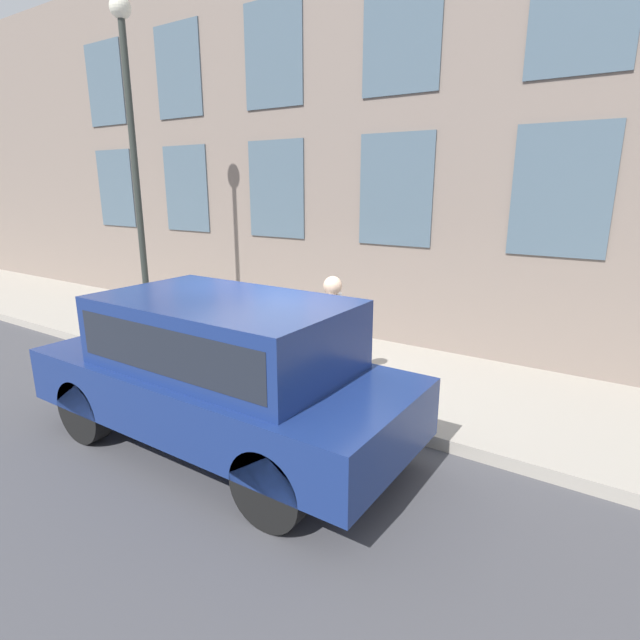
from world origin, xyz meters
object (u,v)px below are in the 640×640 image
at_px(person, 332,322).
at_px(street_lamp, 133,141).
at_px(fire_hydrant, 308,361).
at_px(parked_truck_navy_near, 222,363).

xyz_separation_m(person, street_lamp, (0.10, 4.33, 2.69)).
bearing_deg(person, fire_hydrant, 59.58).
height_order(fire_hydrant, parked_truck_navy_near, parked_truck_navy_near).
height_order(person, street_lamp, street_lamp).
distance_m(parked_truck_navy_near, street_lamp, 5.30).
xyz_separation_m(parked_truck_navy_near, street_lamp, (2.05, 4.01, 2.79)).
xyz_separation_m(fire_hydrant, street_lamp, (0.16, 3.93, 3.34)).
height_order(parked_truck_navy_near, street_lamp, street_lamp).
bearing_deg(parked_truck_navy_near, person, -9.35).
relative_size(parked_truck_navy_near, street_lamp, 0.79).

